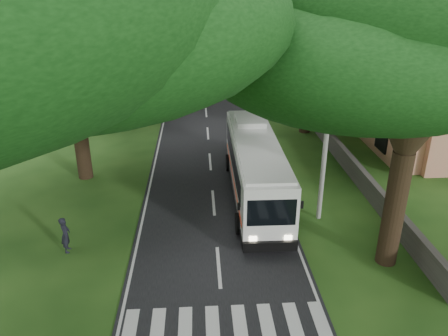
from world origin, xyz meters
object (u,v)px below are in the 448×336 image
object	(u,v)px
pole_far	(243,39)
coach_bus	(255,166)
church	(422,67)
distant_car_b	(182,55)
distant_car_a	(177,90)
pedestrian	(65,235)
pole_near	(326,144)
pole_mid	(266,67)

from	to	relation	value
pole_far	coach_bus	distance (m)	37.43
church	distant_car_b	world-z (taller)	church
distant_car_b	distant_car_a	bearing A→B (deg)	-95.95
pole_far	pedestrian	world-z (taller)	pole_far
pole_near	church	bearing A→B (deg)	51.50
pole_near	coach_bus	distance (m)	4.73
pole_near	pole_far	bearing A→B (deg)	90.00
church	pole_mid	distance (m)	13.16
pole_near	pole_mid	distance (m)	20.00
pedestrian	distant_car_b	bearing A→B (deg)	-11.11
church	pole_mid	bearing A→B (deg)	160.19
church	pole_far	xyz separation A→B (m)	(-12.36, 24.45, -0.73)
pedestrian	coach_bus	bearing A→B (deg)	-68.27
pole_mid	coach_bus	size ratio (longest dim) A/B	0.67
church	coach_bus	world-z (taller)	church
pole_mid	distant_car_b	xyz separation A→B (m)	(-8.50, 29.44, -3.48)
church	distant_car_a	distance (m)	23.86
coach_bus	pole_near	bearing A→B (deg)	-41.51
church	distant_car_a	world-z (taller)	church
distant_car_a	distant_car_b	xyz separation A→B (m)	(0.00, 23.11, 0.03)
distant_car_b	pedestrian	distance (m)	51.90
pole_mid	pedestrian	bearing A→B (deg)	-119.18
pole_near	pole_mid	world-z (taller)	same
pole_near	coach_bus	world-z (taller)	pole_near
pole_near	distant_car_b	distance (m)	50.28
pole_mid	distant_car_b	bearing A→B (deg)	106.11
pole_far	distant_car_a	distance (m)	16.48
pole_mid	pole_far	world-z (taller)	same
distant_car_a	pole_far	bearing A→B (deg)	-104.85
pole_near	coach_bus	size ratio (longest dim) A/B	0.67
church	distant_car_a	xyz separation A→B (m)	(-20.86, 10.78, -4.23)
pole_near	pedestrian	xyz separation A→B (m)	(-12.46, -2.31, -3.30)
distant_car_b	church	bearing A→B (deg)	-64.34
pole_mid	distant_car_a	xyz separation A→B (m)	(-8.50, 6.32, -3.50)
church	pole_near	size ratio (longest dim) A/B	3.00
coach_bus	distant_car_a	xyz separation A→B (m)	(-5.41, 23.56, -1.22)
pole_mid	distant_car_b	size ratio (longest dim) A/B	1.96
church	pedestrian	bearing A→B (deg)	-144.27
pole_near	distant_car_a	distance (m)	27.88
coach_bus	distant_car_a	bearing A→B (deg)	103.21
pedestrian	pole_far	bearing A→B (deg)	-23.14
pole_near	distant_car_a	size ratio (longest dim) A/B	2.10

